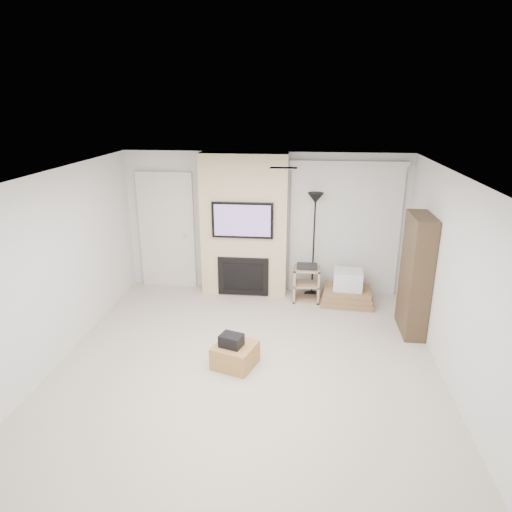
# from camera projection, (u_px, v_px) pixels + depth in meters

# --- Properties ---
(floor) EXTENTS (5.00, 5.50, 0.00)m
(floor) POSITION_uv_depth(u_px,v_px,m) (246.00, 369.00, 5.95)
(floor) COLOR beige
(floor) RESTS_ON ground
(ceiling) EXTENTS (5.00, 5.50, 0.00)m
(ceiling) POSITION_uv_depth(u_px,v_px,m) (245.00, 177.00, 5.15)
(ceiling) COLOR white
(ceiling) RESTS_ON wall_back
(wall_back) EXTENTS (5.00, 0.00, 2.50)m
(wall_back) POSITION_uv_depth(u_px,v_px,m) (265.00, 223.00, 8.14)
(wall_back) COLOR silver
(wall_back) RESTS_ON ground
(wall_front) EXTENTS (5.00, 0.00, 2.50)m
(wall_front) POSITION_uv_depth(u_px,v_px,m) (192.00, 436.00, 2.96)
(wall_front) COLOR silver
(wall_front) RESTS_ON ground
(wall_left) EXTENTS (0.00, 5.50, 2.50)m
(wall_left) POSITION_uv_depth(u_px,v_px,m) (51.00, 272.00, 5.80)
(wall_left) COLOR silver
(wall_left) RESTS_ON ground
(wall_right) EXTENTS (0.00, 5.50, 2.50)m
(wall_right) POSITION_uv_depth(u_px,v_px,m) (459.00, 288.00, 5.30)
(wall_right) COLOR silver
(wall_right) RESTS_ON ground
(hvac_vent) EXTENTS (0.35, 0.18, 0.01)m
(hvac_vent) POSITION_uv_depth(u_px,v_px,m) (284.00, 168.00, 5.86)
(hvac_vent) COLOR silver
(hvac_vent) RESTS_ON ceiling
(ottoman) EXTENTS (0.63, 0.63, 0.30)m
(ottoman) POSITION_uv_depth(u_px,v_px,m) (235.00, 355.00, 5.99)
(ottoman) COLOR #A87743
(ottoman) RESTS_ON floor
(black_bag) EXTENTS (0.34, 0.30, 0.16)m
(black_bag) POSITION_uv_depth(u_px,v_px,m) (231.00, 340.00, 5.89)
(black_bag) COLOR black
(black_bag) RESTS_ON ottoman
(fireplace_wall) EXTENTS (1.50, 0.47, 2.50)m
(fireplace_wall) POSITION_uv_depth(u_px,v_px,m) (244.00, 226.00, 7.98)
(fireplace_wall) COLOR beige
(fireplace_wall) RESTS_ON floor
(entry_door) EXTENTS (1.02, 0.11, 2.14)m
(entry_door) POSITION_uv_depth(u_px,v_px,m) (167.00, 231.00, 8.35)
(entry_door) COLOR silver
(entry_door) RESTS_ON floor
(vertical_blinds) EXTENTS (1.98, 0.10, 2.37)m
(vertical_blinds) POSITION_uv_depth(u_px,v_px,m) (345.00, 225.00, 7.94)
(vertical_blinds) COLOR silver
(vertical_blinds) RESTS_ON floor
(floor_lamp) EXTENTS (0.28, 0.28, 1.86)m
(floor_lamp) POSITION_uv_depth(u_px,v_px,m) (315.00, 216.00, 7.73)
(floor_lamp) COLOR black
(floor_lamp) RESTS_ON floor
(av_stand) EXTENTS (0.45, 0.38, 0.66)m
(av_stand) POSITION_uv_depth(u_px,v_px,m) (306.00, 282.00, 7.90)
(av_stand) COLOR tan
(av_stand) RESTS_ON floor
(box_stack) EXTENTS (0.92, 0.72, 0.59)m
(box_stack) POSITION_uv_depth(u_px,v_px,m) (347.00, 291.00, 7.83)
(box_stack) COLOR olive
(box_stack) RESTS_ON floor
(bookshelf) EXTENTS (0.30, 0.80, 1.80)m
(bookshelf) POSITION_uv_depth(u_px,v_px,m) (416.00, 275.00, 6.67)
(bookshelf) COLOR #3A2B1B
(bookshelf) RESTS_ON floor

